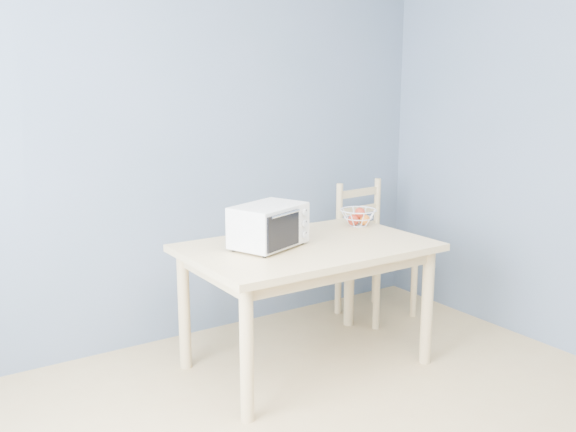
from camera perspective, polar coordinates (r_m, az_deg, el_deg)
room at (r=2.22m, az=11.80°, el=1.79°), size 4.01×4.51×2.61m
dining_table at (r=3.75m, az=1.69°, el=-4.02°), size 1.40×0.90×0.75m
toaster_oven at (r=3.60m, az=-1.88°, el=-0.87°), size 0.49×0.43×0.25m
fruit_basket at (r=4.19m, az=6.25°, el=-0.07°), size 0.31×0.31×0.12m
dining_chair at (r=4.68m, az=7.49°, el=-3.04°), size 0.49×0.49×0.97m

